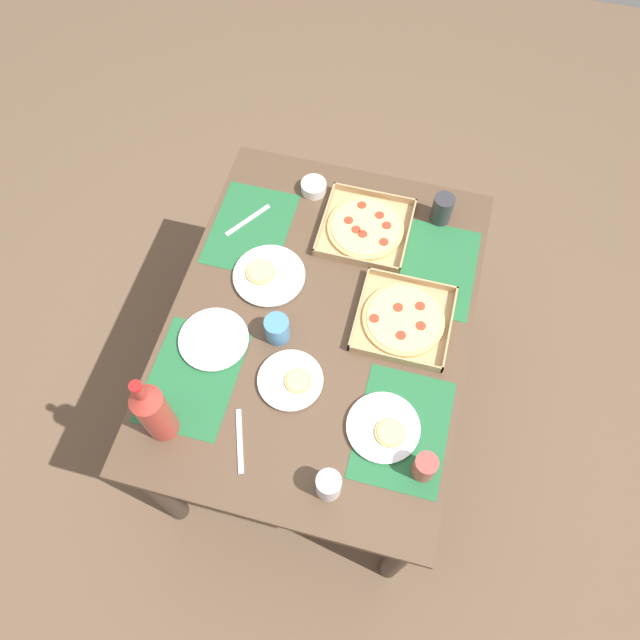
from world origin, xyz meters
TOP-DOWN VIEW (x-y plane):
  - ground_plane at (0.00, 0.00)m, footprint 6.00×6.00m
  - dining_table at (0.00, 0.00)m, footprint 1.27×0.94m
  - placemat_near_left at (-0.29, -0.32)m, footprint 0.36×0.26m
  - placemat_near_right at (0.29, -0.32)m, footprint 0.36×0.26m
  - placemat_far_left at (-0.29, 0.32)m, footprint 0.36×0.26m
  - placemat_far_right at (0.29, 0.32)m, footprint 0.36×0.26m
  - pizza_box_corner_right at (-0.38, 0.06)m, footprint 0.30×0.30m
  - pizza_box_corner_left at (-0.06, 0.26)m, footprint 0.30×0.30m
  - plate_middle at (0.30, 0.27)m, footprint 0.21×0.21m
  - plate_far_right at (-0.11, -0.20)m, footprint 0.24×0.24m
  - plate_near_left at (0.15, -0.30)m, footprint 0.22×0.22m
  - plate_far_left at (0.23, -0.03)m, footprint 0.20×0.20m
  - soda_bottle at (0.45, -0.35)m, footprint 0.09×0.09m
  - cup_red at (0.51, 0.16)m, footprint 0.07×0.07m
  - cup_clear_left at (0.09, -0.11)m, footprint 0.08×0.08m
  - cup_clear_right at (-0.49, 0.30)m, footprint 0.07×0.07m
  - cup_dark at (0.39, 0.40)m, footprint 0.06×0.06m
  - condiment_bowl at (-0.50, -0.15)m, footprint 0.09×0.09m
  - fork_by_far_left at (0.44, -0.12)m, footprint 0.18×0.08m
  - fork_by_near_left at (-0.31, -0.34)m, footprint 0.17×0.12m

SIDE VIEW (x-z plane):
  - ground_plane at x=0.00m, z-range 0.00..0.00m
  - dining_table at x=0.00m, z-range 0.25..0.99m
  - placemat_near_left at x=-0.29m, z-range 0.74..0.74m
  - placemat_near_right at x=0.29m, z-range 0.74..0.74m
  - placemat_far_left at x=-0.29m, z-range 0.74..0.74m
  - placemat_far_right at x=0.29m, z-range 0.74..0.74m
  - fork_by_far_left at x=0.44m, z-range 0.74..0.74m
  - fork_by_near_left at x=-0.31m, z-range 0.74..0.74m
  - plate_near_left at x=0.15m, z-range 0.74..0.75m
  - plate_far_left at x=0.23m, z-range 0.73..0.76m
  - plate_middle at x=0.30m, z-range 0.73..0.76m
  - plate_far_right at x=-0.11m, z-range 0.73..0.76m
  - pizza_box_corner_left at x=-0.06m, z-range 0.73..0.77m
  - pizza_box_corner_right at x=-0.38m, z-range 0.73..0.77m
  - condiment_bowl at x=-0.50m, z-range 0.74..0.78m
  - cup_clear_left at x=0.09m, z-range 0.74..0.82m
  - cup_dark at x=0.39m, z-range 0.74..0.83m
  - cup_red at x=0.51m, z-range 0.74..0.83m
  - cup_clear_right at x=-0.49m, z-range 0.74..0.84m
  - soda_bottle at x=0.45m, z-range 0.71..1.03m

